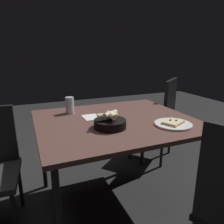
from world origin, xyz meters
TOP-DOWN VIEW (x-y plane):
  - ground at (0.00, 0.00)m, footprint 8.00×8.00m
  - dining_table at (0.00, 0.00)m, footprint 1.02×1.18m
  - pizza_plate at (0.28, 0.33)m, footprint 0.26×0.26m
  - bread_basket at (0.16, -0.11)m, footprint 0.22×0.22m
  - beer_glass at (-0.30, -0.29)m, footprint 0.07×0.07m
  - napkin at (-0.12, -0.16)m, footprint 0.16×0.12m
  - chair_far at (-0.53, 0.79)m, footprint 0.62×0.62m

SIDE VIEW (x-z plane):
  - ground at x=0.00m, z-range 0.00..0.00m
  - chair_far at x=-0.53m, z-range 0.06..1.03m
  - dining_table at x=0.00m, z-range 0.32..1.07m
  - napkin at x=-0.12m, z-range 0.75..0.76m
  - pizza_plate at x=0.28m, z-range 0.74..0.78m
  - bread_basket at x=0.16m, z-range 0.73..0.85m
  - beer_glass at x=-0.30m, z-range 0.75..0.89m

